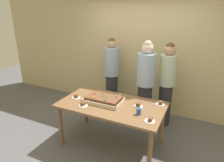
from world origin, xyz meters
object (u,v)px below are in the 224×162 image
at_px(person_striped_tie_right, 145,84).
at_px(party_table, 112,109).
at_px(plated_slice_near_left, 150,120).
at_px(plated_slice_near_right, 138,106).
at_px(cake_server_utensil, 119,95).
at_px(person_serving_front, 112,74).
at_px(plated_slice_far_right, 160,104).
at_px(plated_slice_far_left, 76,97).
at_px(sheet_cake, 104,99).
at_px(drink_cup_nearest, 139,111).
at_px(plated_slice_center_front, 83,105).
at_px(person_green_shirt_behind, 166,84).

bearing_deg(person_striped_tie_right, party_table, 9.22).
distance_m(plated_slice_near_left, plated_slice_near_right, 0.46).
height_order(cake_server_utensil, person_serving_front, person_serving_front).
bearing_deg(plated_slice_far_right, cake_server_utensil, 177.49).
relative_size(party_table, plated_slice_far_left, 11.71).
xyz_separation_m(plated_slice_near_left, plated_slice_near_right, (-0.29, 0.36, 0.00)).
distance_m(sheet_cake, drink_cup_nearest, 0.70).
xyz_separation_m(plated_slice_near_right, person_serving_front, (-1.02, 1.11, 0.07)).
distance_m(sheet_cake, plated_slice_near_left, 0.94).
distance_m(plated_slice_near_right, plated_slice_far_right, 0.39).
height_order(party_table, cake_server_utensil, cake_server_utensil).
xyz_separation_m(plated_slice_center_front, person_serving_front, (-0.18, 1.47, 0.07)).
bearing_deg(plated_slice_near_right, plated_slice_far_left, -172.03).
distance_m(drink_cup_nearest, person_green_shirt_behind, 1.22).
distance_m(plated_slice_near_right, drink_cup_nearest, 0.24).
xyz_separation_m(plated_slice_center_front, person_green_shirt_behind, (1.09, 1.33, 0.09)).
xyz_separation_m(drink_cup_nearest, person_serving_front, (-1.10, 1.34, 0.04)).
xyz_separation_m(party_table, sheet_cake, (-0.16, 0.01, 0.14)).
bearing_deg(drink_cup_nearest, plated_slice_near_right, 109.62).
distance_m(plated_slice_center_front, cake_server_utensil, 0.73).
relative_size(plated_slice_far_left, person_serving_front, 0.09).
xyz_separation_m(sheet_cake, plated_slice_center_front, (-0.23, -0.28, -0.03)).
relative_size(cake_server_utensil, person_green_shirt_behind, 0.12).
relative_size(plated_slice_near_left, cake_server_utensil, 0.75).
bearing_deg(sheet_cake, plated_slice_center_front, -129.37).
bearing_deg(person_serving_front, party_table, 6.31).
bearing_deg(person_striped_tie_right, cake_server_utensil, -7.04).
bearing_deg(cake_server_utensil, plated_slice_far_right, -2.51).
distance_m(person_green_shirt_behind, person_striped_tie_right, 0.44).
relative_size(plated_slice_near_right, drink_cup_nearest, 1.50).
bearing_deg(plated_slice_center_front, cake_server_utensil, 59.66).
xyz_separation_m(sheet_cake, plated_slice_far_left, (-0.51, -0.08, -0.03)).
xyz_separation_m(sheet_cake, person_serving_front, (-0.41, 1.19, 0.05)).
bearing_deg(plated_slice_near_right, person_striped_tie_right, 97.99).
bearing_deg(person_serving_front, plated_slice_near_right, 23.22).
bearing_deg(plated_slice_near_right, party_table, -168.82).
relative_size(party_table, person_serving_front, 1.02).
xyz_separation_m(plated_slice_center_front, drink_cup_nearest, (0.91, 0.13, 0.03)).
bearing_deg(person_serving_front, sheet_cake, -0.00).
bearing_deg(plated_slice_far_left, party_table, 5.81).
bearing_deg(plated_slice_near_left, person_striped_tie_right, 110.19).
relative_size(drink_cup_nearest, person_striped_tie_right, 0.06).
bearing_deg(drink_cup_nearest, plated_slice_far_right, 63.89).
bearing_deg(party_table, plated_slice_center_front, -145.12).
height_order(plated_slice_near_left, person_striped_tie_right, person_striped_tie_right).
height_order(plated_slice_near_right, plated_slice_far_right, plated_slice_near_right).
relative_size(plated_slice_far_right, cake_server_utensil, 0.75).
relative_size(sheet_cake, plated_slice_center_front, 4.35).
height_order(plated_slice_near_left, plated_slice_near_right, plated_slice_near_right).
bearing_deg(drink_cup_nearest, cake_server_utensil, 137.85).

